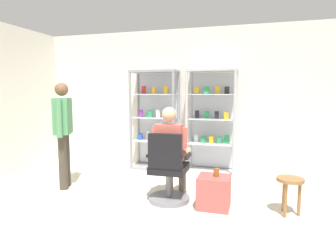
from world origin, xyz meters
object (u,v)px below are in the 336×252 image
object	(u,v)px
seated_shopkeeper	(171,148)
tea_glass	(216,172)
wooden_stool	(290,186)
storage_crate	(214,192)
display_cabinet_left	(156,119)
office_chair	(168,174)
standing_customer	(63,128)
display_cabinet_right	(212,121)

from	to	relation	value
seated_shopkeeper	tea_glass	world-z (taller)	seated_shopkeeper
seated_shopkeeper	wooden_stool	world-z (taller)	seated_shopkeeper
storage_crate	wooden_stool	distance (m)	0.92
seated_shopkeeper	display_cabinet_left	bearing A→B (deg)	115.89
office_chair	tea_glass	bearing A→B (deg)	-0.75
office_chair	standing_customer	world-z (taller)	standing_customer
office_chair	display_cabinet_right	bearing A→B (deg)	78.90
display_cabinet_right	office_chair	xyz separation A→B (m)	(-0.34, -1.72, -0.57)
standing_customer	display_cabinet_left	bearing A→B (deg)	58.60
office_chair	seated_shopkeeper	world-z (taller)	seated_shopkeeper
standing_customer	office_chair	bearing A→B (deg)	-4.72
office_chair	display_cabinet_left	bearing A→B (deg)	113.85
display_cabinet_left	tea_glass	size ratio (longest dim) A/B	17.82
seated_shopkeeper	wooden_stool	xyz separation A→B (m)	(1.53, -0.14, -0.35)
office_chair	standing_customer	xyz separation A→B (m)	(-1.73, 0.14, 0.54)
office_chair	storage_crate	distance (m)	0.65
wooden_stool	storage_crate	bearing A→B (deg)	-177.59
seated_shopkeeper	standing_customer	size ratio (longest dim) A/B	0.79
office_chair	standing_customer	size ratio (longest dim) A/B	0.59
wooden_stool	seated_shopkeeper	bearing A→B (deg)	174.79
display_cabinet_left	seated_shopkeeper	world-z (taller)	display_cabinet_left
display_cabinet_right	standing_customer	distance (m)	2.60
seated_shopkeeper	standing_customer	distance (m)	1.74
seated_shopkeeper	office_chair	bearing A→B (deg)	-88.36
display_cabinet_left	office_chair	bearing A→B (deg)	-66.15
display_cabinet_left	seated_shopkeeper	size ratio (longest dim) A/B	1.47
display_cabinet_right	standing_customer	size ratio (longest dim) A/B	1.17
storage_crate	seated_shopkeeper	bearing A→B (deg)	164.08
tea_glass	wooden_stool	size ratio (longest dim) A/B	0.23
display_cabinet_left	standing_customer	distance (m)	1.85
storage_crate	wooden_stool	size ratio (longest dim) A/B	0.90
storage_crate	wooden_stool	bearing A→B (deg)	2.41
display_cabinet_right	display_cabinet_left	bearing A→B (deg)	-180.00
standing_customer	storage_crate	bearing A→B (deg)	-3.83
display_cabinet_right	office_chair	distance (m)	1.85
wooden_stool	office_chair	bearing A→B (deg)	-179.11
display_cabinet_right	seated_shopkeeper	xyz separation A→B (m)	(-0.34, -1.56, -0.25)
display_cabinet_left	wooden_stool	xyz separation A→B (m)	(2.29, -1.70, -0.59)
storage_crate	wooden_stool	world-z (taller)	wooden_stool
seated_shopkeeper	storage_crate	xyz separation A→B (m)	(0.62, -0.18, -0.51)
display_cabinet_right	storage_crate	xyz separation A→B (m)	(0.28, -1.74, -0.76)
office_chair	wooden_stool	world-z (taller)	office_chair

